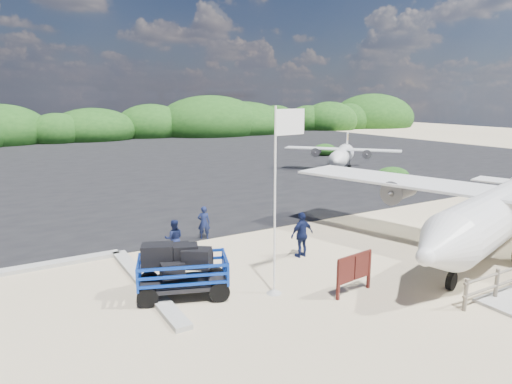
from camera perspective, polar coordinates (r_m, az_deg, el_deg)
ground at (r=16.34m, az=3.45°, el=-10.22°), size 160.00×160.00×0.00m
asphalt_apron at (r=43.81m, az=-19.02°, el=3.20°), size 90.00×50.00×0.04m
vegetation_band at (r=68.34m, az=-23.34°, el=5.79°), size 124.00×8.00×4.40m
baggage_cart at (r=14.86m, az=-9.02°, el=-12.71°), size 3.38×2.62×1.49m
flagpole at (r=14.87m, az=2.27°, el=-12.53°), size 1.23×0.65×5.87m
signboard at (r=15.15m, az=12.05°, el=-12.32°), size 1.65×0.36×1.35m
crew_a at (r=20.02m, az=-6.54°, el=-3.83°), size 0.64×0.54×1.49m
crew_b at (r=18.01m, az=-10.21°, el=-5.74°), size 0.88×0.78×1.50m
crew_c at (r=17.80m, az=5.77°, el=-5.32°), size 1.08×0.51×1.79m
aircraft_large at (r=45.37m, az=-1.37°, el=4.13°), size 21.29×21.29×5.15m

